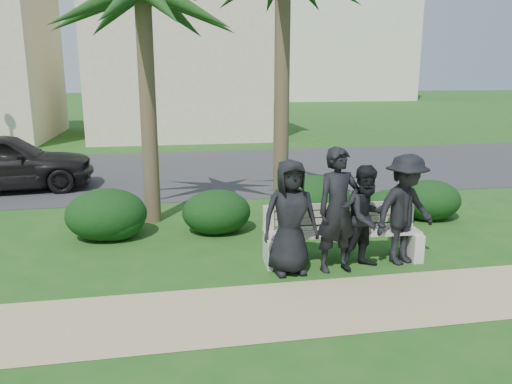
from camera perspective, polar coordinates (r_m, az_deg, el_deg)
ground at (r=8.33m, az=2.74°, el=-7.52°), size 160.00×160.00×0.00m
footpath at (r=6.73m, az=6.34°, el=-12.85°), size 30.00×1.60×0.01m
asphalt_street at (r=15.95m, az=-3.86°, el=2.59°), size 160.00×8.00×0.01m
stucco_bldg_right at (r=25.59m, az=-9.05°, el=14.73°), size 8.40×8.40×7.30m
park_bench at (r=8.21m, az=9.79°, el=-5.05°), size 2.56×0.72×0.88m
man_a at (r=7.48m, az=3.92°, el=-2.89°), size 0.88×0.60×1.75m
man_b at (r=7.64m, az=9.34°, el=-2.05°), size 0.77×0.58×1.92m
man_c at (r=7.85m, az=12.54°, el=-2.86°), size 0.95×0.84×1.63m
man_d at (r=8.19m, az=16.66°, el=-1.95°), size 1.29×0.99×1.77m
hedge_a at (r=9.56m, az=-16.74°, el=-2.30°), size 1.47×1.21×0.96m
hedge_b at (r=9.50m, az=-15.86°, el=-3.15°), size 1.07×0.89×0.70m
hedge_c at (r=9.54m, az=-4.54°, el=-2.12°), size 1.31×1.08×0.85m
hedge_d at (r=9.95m, az=6.34°, el=-0.92°), size 1.62×1.34×1.06m
hedge_e at (r=10.50m, az=15.04°, el=-1.55°), size 1.07×0.88×0.70m
hedge_f at (r=11.02m, az=19.26°, el=-0.75°), size 1.30×1.07×0.85m
car_a at (r=14.42m, az=-27.06°, el=3.08°), size 4.64×2.28×1.52m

